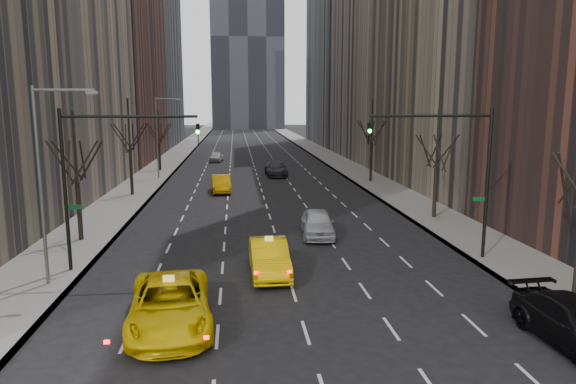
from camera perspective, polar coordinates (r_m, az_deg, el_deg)
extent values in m
cube|color=slate|center=(84.64, -12.47, 3.89)|extent=(4.50, 320.00, 0.15)
cube|color=slate|center=(85.35, 4.13, 4.14)|extent=(4.50, 320.00, 0.15)
cube|color=brown|center=(83.04, -20.09, 18.63)|extent=(14.00, 28.00, 44.00)
cube|color=slate|center=(113.18, 6.92, 20.18)|extent=(14.00, 30.00, 58.00)
cylinder|color=black|center=(33.69, -22.17, -1.96)|extent=(0.28, 0.28, 3.57)
cylinder|color=black|center=(33.17, -22.60, 4.67)|extent=(0.16, 0.16, 4.25)
cylinder|color=black|center=(34.01, -21.86, 3.31)|extent=(0.42, 1.80, 2.52)
cylinder|color=black|center=(33.31, -21.03, 3.24)|extent=(1.74, 0.72, 2.52)
cylinder|color=black|center=(32.53, -21.66, 3.06)|extent=(1.46, 1.25, 2.52)
cylinder|color=black|center=(32.48, -23.18, 2.95)|extent=(0.42, 1.80, 2.52)
cylinder|color=black|center=(33.21, -23.98, 3.03)|extent=(1.74, 0.72, 2.52)
cylinder|color=black|center=(33.97, -23.31, 3.21)|extent=(1.46, 1.25, 2.52)
cylinder|color=black|center=(49.01, -17.02, 2.04)|extent=(0.28, 0.28, 3.99)
cylinder|color=black|center=(48.65, -17.27, 7.15)|extent=(0.16, 0.16, 4.75)
cylinder|color=black|center=(49.50, -16.84, 5.87)|extent=(0.42, 1.80, 2.52)
cylinder|color=black|center=(48.84, -16.20, 5.86)|extent=(1.74, 0.72, 2.52)
cylinder|color=black|center=(48.04, -16.56, 5.78)|extent=(1.46, 1.25, 2.52)
cylinder|color=black|center=(47.90, -17.58, 5.72)|extent=(0.42, 1.80, 2.52)
cylinder|color=black|center=(48.58, -18.21, 5.74)|extent=(1.74, 0.72, 2.52)
cylinder|color=black|center=(49.38, -17.83, 5.81)|extent=(1.46, 1.25, 2.52)
cylinder|color=black|center=(66.68, -14.06, 3.83)|extent=(0.28, 0.28, 3.36)
cylinder|color=black|center=(66.42, -14.19, 6.99)|extent=(0.16, 0.16, 4.00)
cylinder|color=black|center=(67.27, -13.93, 6.38)|extent=(0.42, 1.80, 2.52)
cylinder|color=black|center=(66.64, -13.43, 6.37)|extent=(1.74, 0.72, 2.52)
cylinder|color=black|center=(65.82, -13.66, 6.32)|extent=(1.46, 1.25, 2.52)
cylinder|color=black|center=(65.64, -14.40, 6.28)|extent=(0.42, 1.80, 2.52)
cylinder|color=black|center=(66.29, -14.89, 6.29)|extent=(1.74, 0.72, 2.52)
cylinder|color=black|center=(67.10, -14.66, 6.34)|extent=(1.46, 1.25, 2.52)
cylinder|color=black|center=(25.39, 29.38, 1.28)|extent=(0.42, 1.80, 2.52)
cylinder|color=black|center=(23.92, 29.06, 0.86)|extent=(1.74, 0.72, 2.52)
cylinder|color=black|center=(24.69, 28.23, 1.17)|extent=(1.46, 1.25, 2.52)
cylinder|color=black|center=(39.02, 16.01, -0.10)|extent=(0.28, 0.28, 3.57)
cylinder|color=black|center=(38.57, 16.29, 5.63)|extent=(0.16, 0.16, 4.25)
cylinder|color=black|center=(39.48, 15.97, 4.43)|extent=(0.42, 1.80, 2.52)
cylinder|color=black|center=(39.22, 17.16, 4.34)|extent=(1.74, 0.72, 2.52)
cylinder|color=black|center=(38.38, 17.44, 4.21)|extent=(1.46, 1.25, 2.52)
cylinder|color=black|center=(37.80, 16.49, 4.18)|extent=(0.42, 1.80, 2.52)
cylinder|color=black|center=(38.07, 15.26, 4.28)|extent=(1.74, 0.72, 2.52)
cylinder|color=black|center=(38.91, 15.02, 4.40)|extent=(1.46, 1.25, 2.52)
cylinder|color=black|center=(55.93, 9.21, 3.24)|extent=(0.28, 0.28, 3.99)
cylinder|color=black|center=(55.61, 9.33, 7.72)|extent=(0.16, 0.16, 4.75)
cylinder|color=black|center=(56.52, 9.22, 6.59)|extent=(0.42, 1.80, 2.52)
cylinder|color=black|center=(56.16, 10.02, 6.55)|extent=(1.74, 0.72, 2.52)
cylinder|color=black|center=(55.31, 10.11, 6.50)|extent=(1.46, 1.25, 2.52)
cylinder|color=black|center=(54.81, 9.38, 6.49)|extent=(0.42, 1.80, 2.52)
cylinder|color=black|center=(55.17, 8.56, 6.53)|extent=(1.74, 0.72, 2.52)
cylinder|color=black|center=(56.03, 8.50, 6.58)|extent=(1.46, 1.25, 2.52)
cylinder|color=black|center=(27.31, -23.53, 0.09)|extent=(0.18, 0.18, 8.00)
cylinder|color=black|center=(26.17, -17.21, 8.01)|extent=(6.50, 0.14, 0.14)
imported|color=black|center=(25.78, -9.97, 6.27)|extent=(0.18, 0.22, 1.10)
sphere|color=#0CFF33|center=(25.59, -10.01, 6.58)|extent=(0.20, 0.20, 0.20)
cube|color=#0C5926|center=(27.33, -22.61, -1.55)|extent=(0.70, 0.04, 0.22)
cylinder|color=black|center=(29.20, 21.26, 0.81)|extent=(0.18, 0.18, 8.00)
cylinder|color=black|center=(27.56, 15.64, 8.15)|extent=(6.50, 0.14, 0.14)
imported|color=black|center=(26.59, 8.97, 6.40)|extent=(0.18, 0.22, 1.10)
sphere|color=#0CFF33|center=(26.40, 9.08, 6.70)|extent=(0.20, 0.20, 0.20)
cube|color=#0C5926|center=(29.14, 20.47, -0.75)|extent=(0.70, 0.04, 0.22)
cylinder|color=slate|center=(25.50, -25.80, 0.43)|extent=(0.16, 0.16, 9.00)
cylinder|color=slate|center=(24.82, -23.67, 10.34)|extent=(2.60, 0.14, 0.14)
cube|color=slate|center=(24.48, -20.94, 10.30)|extent=(0.50, 0.22, 0.15)
cylinder|color=slate|center=(59.43, -14.35, 5.87)|extent=(0.16, 0.16, 9.00)
cylinder|color=slate|center=(59.14, -13.26, 10.06)|extent=(2.60, 0.14, 0.14)
cube|color=slate|center=(59.00, -12.09, 10.01)|extent=(0.50, 0.22, 0.15)
imported|color=yellow|center=(20.29, -12.96, -12.04)|extent=(3.61, 6.73, 1.80)
imported|color=#F7C305|center=(25.61, -2.11, -7.27)|extent=(1.91, 5.21, 1.71)
imported|color=#B0B2B8|center=(32.83, 3.31, -3.48)|extent=(2.38, 5.11, 1.69)
imported|color=#FCA405|center=(49.67, -7.43, 0.92)|extent=(2.05, 5.00, 1.61)
imported|color=#2E2D33|center=(60.55, -1.35, 2.62)|extent=(2.57, 5.92, 1.70)
imported|color=#BEBEBE|center=(76.27, -7.98, 3.91)|extent=(2.27, 4.48, 1.46)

